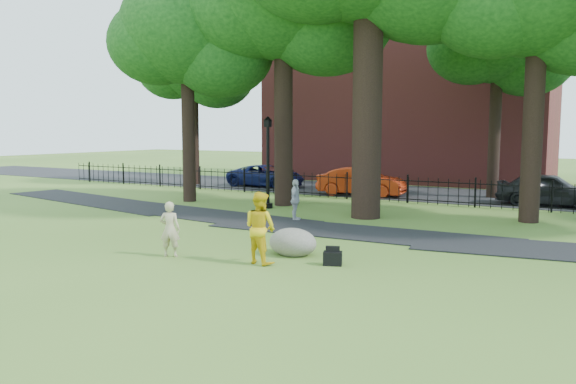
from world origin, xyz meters
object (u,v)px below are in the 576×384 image
Objects in this scene: red_sedan at (361,182)px; man at (260,228)px; woman at (170,229)px; lamppost at (268,163)px; boulder at (293,240)px.

man is at bearing -172.11° from red_sedan.
woman is at bearing 25.62° from man.
man is 10.01m from lamppost.
lamppost is at bearing -98.68° from woman.
boulder is at bearing -171.23° from woman.
woman reaches higher than red_sedan.
red_sedan is at bearing -64.39° from man.
boulder is at bearing -170.01° from red_sedan.
man is at bearing -100.99° from boulder.
woman is 3.25m from boulder.
man reaches higher than red_sedan.
woman is at bearing -146.29° from boulder.
man reaches higher than boulder.
man is 1.35× the size of boulder.
lamppost is (-5.11, 8.55, 1.01)m from man.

